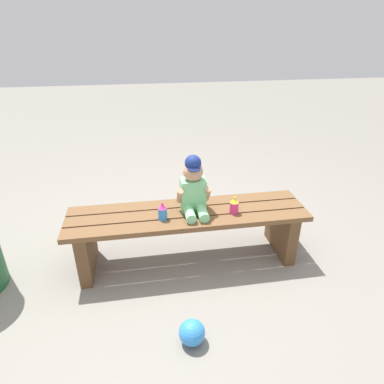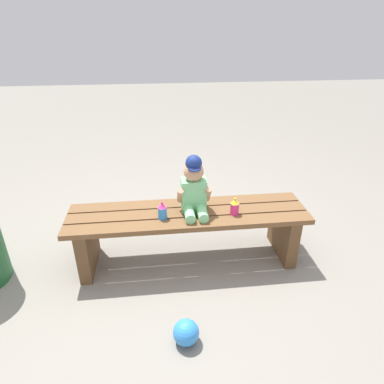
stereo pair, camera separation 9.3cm
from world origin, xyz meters
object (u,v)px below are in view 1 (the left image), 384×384
Objects in this scene: park_bench at (188,227)px; child_figure at (193,188)px; toy_ball at (192,333)px; sippy_cup_left at (163,211)px; sippy_cup_right at (234,206)px.

child_figure is at bearing 24.01° from park_bench.
child_figure is 2.78× the size of toy_ball.
park_bench is 13.46× the size of sippy_cup_left.
child_figure is at bearing 79.95° from toy_ball.
sippy_cup_left is 1.00× the size of sippy_cup_right.
sippy_cup_right is (0.31, -0.06, 0.18)m from park_bench.
sippy_cup_left is at bearing 180.00° from sippy_cup_right.
park_bench is 0.37m from sippy_cup_right.
park_bench is at bearing 19.64° from sippy_cup_left.
sippy_cup_left is (-0.18, -0.06, 0.18)m from park_bench.
sippy_cup_right is at bearing -11.58° from park_bench.
toy_ball is at bearing -121.23° from sippy_cup_right.
toy_ball is (-0.40, -0.66, -0.39)m from sippy_cup_right.
child_figure reaches higher than sippy_cup_right.
sippy_cup_left is 0.49m from sippy_cup_right.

